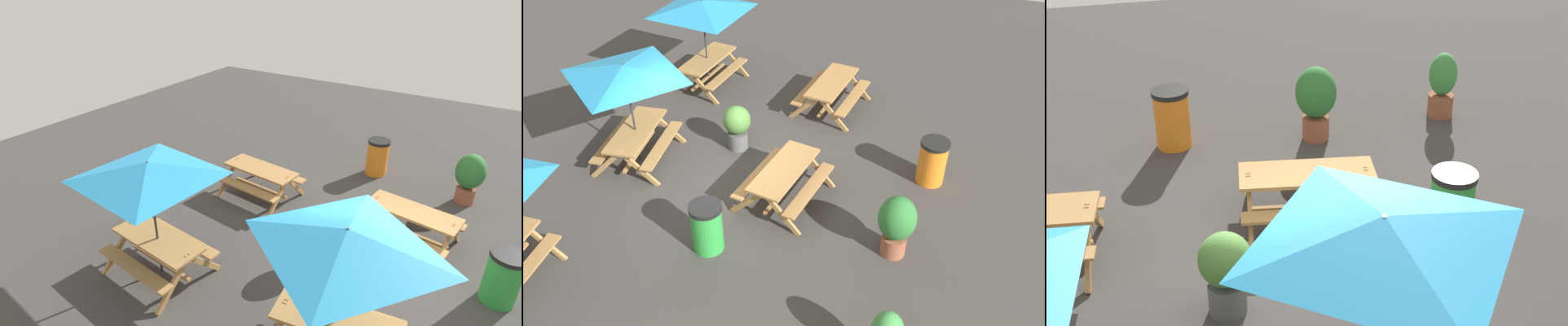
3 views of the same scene
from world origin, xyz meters
The scene contains 9 objects.
ground_plane centered at (0.00, 0.00, 0.00)m, with size 24.80×24.80×0.00m, color #3D3A38.
picnic_table_0 centered at (3.48, 1.75, 1.99)m, with size 2.81×2.81×2.34m.
picnic_table_1 centered at (3.40, -1.59, 0.56)m, with size 1.94×1.70×0.81m.
picnic_table_2 centered at (-0.19, -1.65, 0.56)m, with size 1.98×1.75×0.81m.
picnic_table_3 centered at (0.02, 1.75, 1.99)m, with size 2.25×2.25×2.34m.
trash_bin_orange centered at (1.37, -4.29, 0.49)m, with size 0.59×0.59×0.98m.
trash_bin_green centered at (-1.90, -0.81, 0.49)m, with size 0.59×0.59×0.98m.
potted_plant_1 centered at (-0.92, -3.97, 0.72)m, with size 0.67×0.67×1.25m.
potted_plant_2 centered at (1.14, -0.09, 0.59)m, with size 0.61×0.61×1.04m.
Camera 1 is at (-1.28, 5.78, 5.24)m, focal length 28.00 mm.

